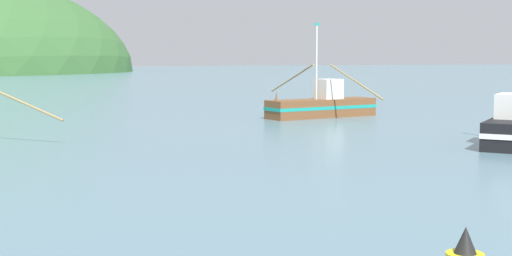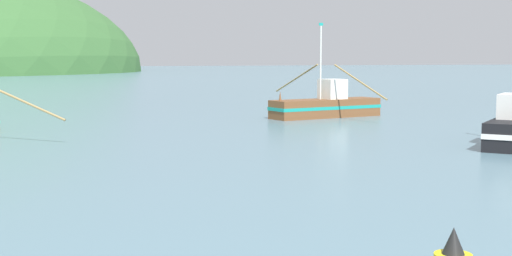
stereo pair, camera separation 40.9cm
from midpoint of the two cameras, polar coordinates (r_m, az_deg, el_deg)
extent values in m
cube|color=brown|center=(51.23, 5.10, 1.62)|extent=(8.81, 4.20, 1.32)
cube|color=teal|center=(51.22, 5.10, 1.69)|extent=(8.90, 4.24, 0.24)
cone|color=brown|center=(48.90, 1.42, 2.62)|extent=(0.24, 0.24, 0.70)
cube|color=silver|center=(51.51, 5.66, 3.17)|extent=(1.94, 1.98, 1.44)
cylinder|color=silver|center=(50.80, 4.70, 5.29)|extent=(0.12, 0.12, 5.24)
cube|color=teal|center=(50.85, 4.73, 8.38)|extent=(0.36, 0.12, 0.20)
cylinder|color=#997F4C|center=(48.14, 7.86, 3.75)|extent=(1.53, 5.41, 2.29)
cylinder|color=#997F4C|center=(54.20, 2.70, 4.04)|extent=(1.53, 5.41, 2.29)
cone|color=black|center=(13.58, 15.79, -8.72)|extent=(0.42, 0.42, 0.50)
camera|label=1|loc=(0.20, -90.39, -0.04)|focal=49.36mm
camera|label=2|loc=(0.20, 89.61, 0.04)|focal=49.36mm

